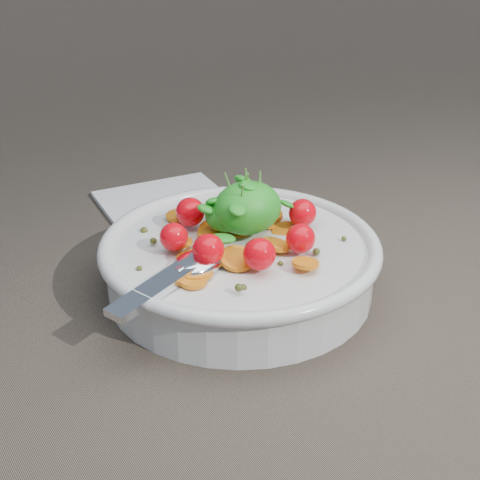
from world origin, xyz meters
TOP-DOWN VIEW (x-y plane):
  - ground at (0.00, 0.00)m, footprint 6.00×6.00m
  - bowl at (0.01, 0.01)m, footprint 0.29×0.27m
  - napkin at (0.04, 0.24)m, footprint 0.17×0.15m

SIDE VIEW (x-z plane):
  - ground at x=0.00m, z-range 0.00..0.00m
  - napkin at x=0.04m, z-range 0.00..0.01m
  - bowl at x=0.01m, z-range -0.03..0.09m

